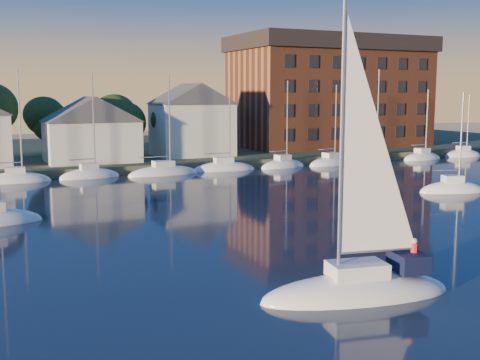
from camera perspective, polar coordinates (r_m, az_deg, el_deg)
ground at (r=29.13m, az=21.77°, el=-11.38°), size 260.00×260.00×0.00m
shoreline_land at (r=96.35m, az=-12.31°, el=2.40°), size 160.00×50.00×2.00m
wooden_dock at (r=74.17m, az=-8.52°, el=0.80°), size 120.00×3.00×1.00m
clubhouse_centre at (r=77.17m, az=-13.93°, el=4.77°), size 11.55×8.40×8.08m
clubhouse_east at (r=82.76m, az=-4.60°, el=5.80°), size 10.50×8.40×9.80m
condo_block at (r=99.69m, az=8.50°, el=8.33°), size 31.00×17.00×17.40m
tree_line at (r=84.72m, az=-9.39°, el=6.57°), size 93.40×5.40×8.90m
moored_fleet at (r=72.53m, az=-4.82°, el=0.78°), size 95.50×2.40×12.05m
hero_sailboat at (r=29.22m, az=11.26°, el=-9.62°), size 9.85×4.69×14.66m
drifting_sailboat_right at (r=61.53m, az=19.47°, el=-1.01°), size 6.94×4.05×10.65m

